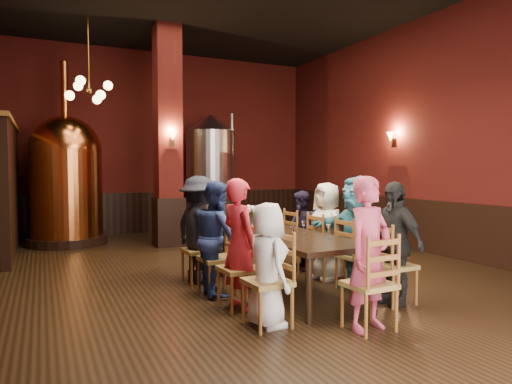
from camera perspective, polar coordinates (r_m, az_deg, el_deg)
name	(u,v)px	position (r m, az deg, el deg)	size (l,w,h in m)	color
room	(233,126)	(7.03, -2.87, 8.25)	(10.00, 10.02, 4.50)	black
wainscot_right	(425,226)	(9.33, 20.32, -3.99)	(0.08, 9.90, 1.00)	black
wainscot_back	(159,212)	(11.80, -12.06, -2.45)	(7.90, 0.08, 1.00)	black
column	(168,137)	(9.60, -10.97, 6.79)	(0.58, 0.58, 4.50)	#4B1310
partition	(10,190)	(9.70, -28.35, 0.24)	(0.22, 3.50, 2.40)	black
pendant_cluster	(89,90)	(9.54, -20.14, 11.83)	(0.90, 0.90, 1.70)	#A57226
sconce_wall	(394,139)	(9.82, 16.91, 6.34)	(0.20, 0.20, 0.36)	black
sconce_column	(172,138)	(9.30, -10.51, 6.61)	(0.20, 0.20, 0.36)	black
dining_table	(288,239)	(5.93, 4.03, -5.92)	(1.08, 2.43, 0.75)	black
chair_0	(267,281)	(4.71, 1.42, -11.09)	(0.46, 0.46, 0.92)	brown
person_0	(267,265)	(4.67, 1.42, -9.06)	(0.62, 0.40, 1.26)	silver
chair_1	(239,268)	(5.29, -2.10, -9.51)	(0.46, 0.46, 0.92)	brown
person_1	(239,244)	(5.24, -2.11, -6.46)	(0.54, 0.36, 1.49)	red
chair_2	(217,258)	(5.88, -4.85, -8.25)	(0.46, 0.46, 0.92)	brown
person_2	(217,238)	(5.84, -4.86, -5.69)	(0.70, 0.35, 1.45)	navy
chair_3	(199,250)	(6.50, -7.11, -7.18)	(0.46, 0.46, 0.92)	brown
person_3	(199,229)	(6.45, -7.13, -4.65)	(0.97, 0.56, 1.50)	black
chair_4	(393,265)	(5.70, 16.79, -8.73)	(0.46, 0.46, 0.92)	brown
person_4	(394,243)	(5.65, 16.83, -6.08)	(0.85, 0.35, 1.45)	black
chair_5	(356,255)	(6.19, 12.44, -7.74)	(0.46, 0.46, 0.92)	brown
person_5	(357,233)	(6.14, 12.47, -5.02)	(1.40, 0.45, 1.51)	teal
chair_6	(327,248)	(6.70, 8.82, -6.88)	(0.46, 0.46, 0.92)	brown
person_6	(327,231)	(6.67, 8.83, -4.86)	(0.68, 0.44, 1.40)	beige
chair_7	(301,241)	(7.25, 5.69, -6.11)	(0.46, 0.46, 0.92)	brown
person_7	(301,230)	(7.22, 5.69, -4.80)	(0.61, 0.30, 1.25)	black
chair_8	(369,284)	(4.74, 13.95, -11.07)	(0.46, 0.46, 0.92)	brown
person_8	(369,253)	(4.68, 13.99, -7.46)	(0.56, 0.37, 1.53)	#AD3955
copper_kettle	(66,178)	(10.37, -22.62, 1.58)	(1.61, 1.61, 3.81)	black
steel_vessel	(211,174)	(11.27, -5.66, 2.24)	(1.42, 1.42, 2.92)	#B2B2B7
rose_vase	(251,213)	(6.39, -0.59, -2.67)	(0.20, 0.20, 0.34)	white
wine_glass_0	(282,222)	(6.60, 3.23, -3.72)	(0.07, 0.07, 0.17)	white
wine_glass_1	(329,232)	(5.62, 9.07, -4.92)	(0.07, 0.07, 0.17)	white
wine_glass_2	(303,227)	(5.99, 5.95, -4.42)	(0.07, 0.07, 0.17)	white
wine_glass_3	(293,234)	(5.36, 4.62, -5.27)	(0.07, 0.07, 0.17)	white
wine_glass_4	(251,223)	(6.45, -0.66, -3.87)	(0.07, 0.07, 0.17)	white
wine_glass_5	(262,228)	(5.89, 0.79, -4.52)	(0.07, 0.07, 0.17)	white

